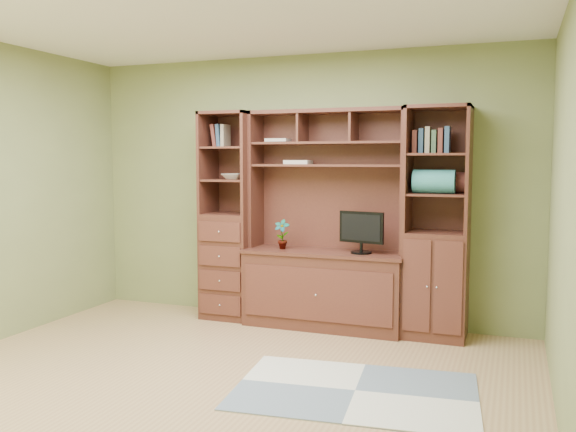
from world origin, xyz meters
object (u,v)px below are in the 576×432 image
at_px(left_tower, 230,216).
at_px(monitor, 361,225).
at_px(right_tower, 437,223).
at_px(center_hutch, 324,220).

distance_m(left_tower, monitor, 1.37).
distance_m(right_tower, monitor, 0.67).
distance_m(center_hutch, monitor, 0.37).
relative_size(center_hutch, monitor, 3.88).
bearing_deg(center_hutch, left_tower, 177.71).
xyz_separation_m(left_tower, right_tower, (2.02, 0.00, 0.00)).
bearing_deg(center_hutch, right_tower, 2.23).
relative_size(center_hutch, left_tower, 1.00).
bearing_deg(center_hutch, monitor, -5.51).
height_order(left_tower, monitor, left_tower).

